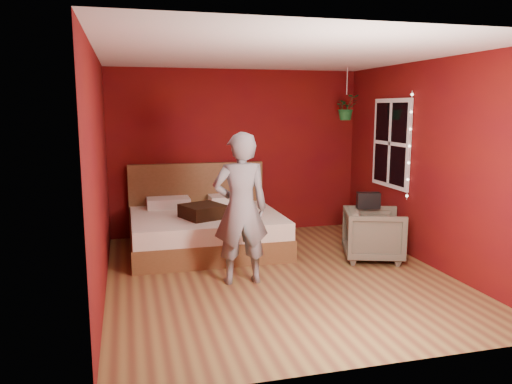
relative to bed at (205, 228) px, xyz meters
name	(u,v)px	position (x,y,z in m)	size (l,w,h in m)	color
floor	(278,275)	(0.66, -1.41, -0.30)	(4.50, 4.50, 0.00)	olive
room_walls	(279,136)	(0.66, -1.41, 1.38)	(4.04, 4.54, 2.62)	#62110A
window	(391,143)	(2.63, -0.51, 1.20)	(0.05, 0.97, 1.27)	white
fairy_lights	(409,146)	(2.60, -1.03, 1.20)	(0.04, 0.04, 1.45)	silver
bed	(205,228)	(0.00, 0.00, 0.00)	(2.10, 1.78, 1.15)	brown
person	(241,209)	(0.18, -1.52, 0.57)	(0.64, 0.42, 1.74)	slate
armchair	(374,234)	(2.08, -1.11, 0.04)	(0.73, 0.75, 0.69)	#5A5947
handbag	(368,200)	(2.02, -1.04, 0.49)	(0.30, 0.15, 0.21)	black
throw_pillow	(203,211)	(-0.08, -0.34, 0.32)	(0.51, 0.51, 0.18)	#332011
hanging_plant	(346,107)	(2.21, 0.13, 1.71)	(0.36, 0.32, 0.78)	silver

